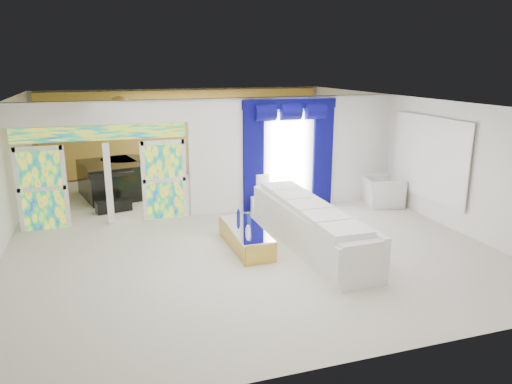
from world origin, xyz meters
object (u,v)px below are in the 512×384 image
object	(u,v)px
armchair	(380,191)
white_sofa	(310,227)
console_table	(273,202)
grand_piano	(111,180)
coffee_table	(246,238)

from	to	relation	value
armchair	white_sofa	bearing A→B (deg)	139.33
console_table	white_sofa	bearing A→B (deg)	-93.24
white_sofa	grand_piano	bearing A→B (deg)	123.68
coffee_table	grand_piano	distance (m)	5.83
coffee_table	armchair	size ratio (longest dim) A/B	1.62
armchair	grand_piano	distance (m)	7.85
grand_piano	console_table	bearing A→B (deg)	-46.46
console_table	grand_piano	bearing A→B (deg)	146.12
white_sofa	console_table	bearing A→B (deg)	84.69
console_table	grand_piano	world-z (taller)	grand_piano
armchair	coffee_table	bearing A→B (deg)	127.36
coffee_table	grand_piano	world-z (taller)	grand_piano
console_table	armchair	distance (m)	3.08
white_sofa	grand_piano	xyz separation A→B (m)	(-3.96, 5.51, 0.09)
console_table	grand_piano	xyz separation A→B (m)	(-4.12, 2.77, 0.30)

